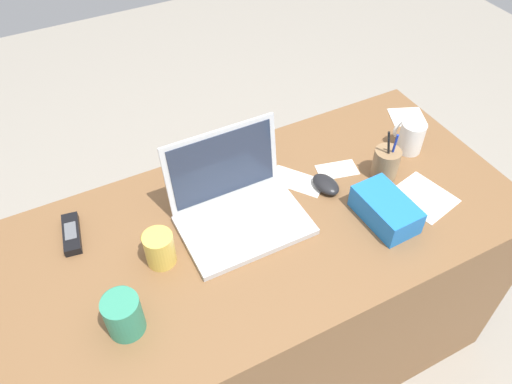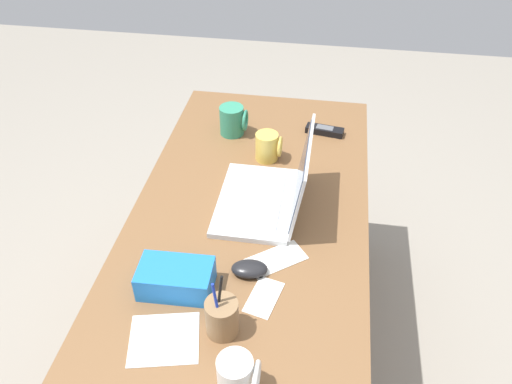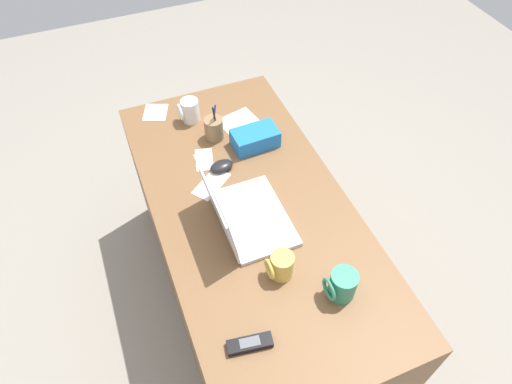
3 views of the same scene
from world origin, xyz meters
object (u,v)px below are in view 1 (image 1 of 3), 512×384
Objects in this scene: snack_bag at (386,209)px; computer_mouse at (326,184)px; laptop at (237,205)px; coffee_mug_tall at (159,248)px; cordless_phone at (72,234)px; coffee_mug_white at (411,136)px; coffee_mug_spare at (123,314)px; pen_holder at (386,163)px.

computer_mouse is at bearing 114.46° from snack_bag.
coffee_mug_tall is at bearing -170.34° from laptop.
cordless_phone is 0.87m from snack_bag.
coffee_mug_white is 0.55× the size of snack_bag.
snack_bag is at bearing -0.35° from coffee_mug_spare.
coffee_mug_tall is 0.52× the size of snack_bag.
computer_mouse is 0.52× the size of snack_bag.
laptop is 0.29m from computer_mouse.
coffee_mug_spare is at bearing -170.76° from pen_holder.
coffee_mug_tall is 0.63m from snack_bag.
coffee_mug_white is 0.33m from snack_bag.
pen_holder is at bearing -156.48° from coffee_mug_white.
snack_bag is at bearing -28.08° from laptop.
pen_holder is (0.19, -0.03, 0.03)m from computer_mouse.
pen_holder reaches higher than coffee_mug_spare.
computer_mouse is 0.56× the size of pen_holder.
coffee_mug_white is at bearing -2.36° from computer_mouse.
coffee_mug_spare is (-0.14, -0.15, 0.01)m from coffee_mug_tall.
computer_mouse is at bearing -3.47° from laptop.
coffee_mug_spare is at bearing -168.55° from coffee_mug_white.
laptop is 3.19× the size of coffee_mug_spare.
cordless_phone is at bearing 159.88° from computer_mouse.
coffee_mug_white is at bearing 23.52° from pen_holder.
snack_bag is (0.61, -0.15, -0.01)m from coffee_mug_tall.
coffee_mug_white is 0.97× the size of coffee_mug_spare.
cordless_phone is at bearing 161.72° from laptop.
cordless_phone is (-0.72, 0.16, -0.00)m from computer_mouse.
coffee_mug_spare is 0.57× the size of snack_bag.
cordless_phone is (-0.19, 0.19, -0.04)m from coffee_mug_tall.
laptop is 0.48m from pen_holder.
coffee_mug_tall is 0.21m from coffee_mug_spare.
coffee_mug_spare reaches higher than coffee_mug_tall.
computer_mouse is at bearing 14.52° from coffee_mug_spare.
snack_bag is at bearing -14.12° from coffee_mug_tall.
laptop is at bearing 9.66° from coffee_mug_tall.
coffee_mug_white is 0.73× the size of cordless_phone.
pen_holder is (0.72, -0.01, 0.00)m from coffee_mug_tall.
computer_mouse is 0.93× the size of coffee_mug_white.
coffee_mug_spare is (-0.39, -0.19, 0.01)m from laptop.
pen_holder is (0.86, 0.14, -0.00)m from coffee_mug_spare.
coffee_mug_tall is 0.68× the size of cordless_phone.
coffee_mug_white is (0.62, 0.01, 0.00)m from laptop.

